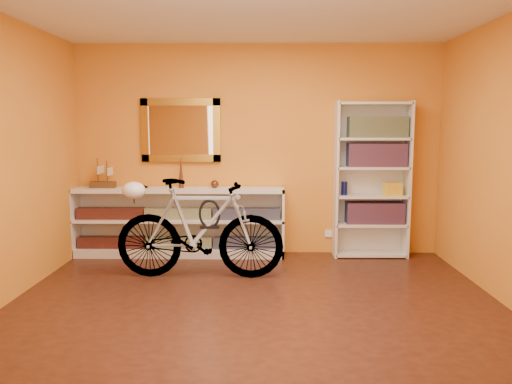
{
  "coord_description": "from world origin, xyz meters",
  "views": [
    {
      "loc": [
        0.08,
        -4.19,
        1.6
      ],
      "look_at": [
        0.0,
        0.7,
        0.95
      ],
      "focal_mm": 34.8,
      "sensor_mm": 36.0,
      "label": 1
    }
  ],
  "objects_px": {
    "bookcase": "(371,180)",
    "helmet": "(134,190)",
    "console_unit": "(179,222)",
    "bicycle": "(200,229)"
  },
  "relations": [
    {
      "from": "bookcase",
      "to": "helmet",
      "type": "xyz_separation_m",
      "value": [
        -2.68,
        -0.91,
        -0.02
      ]
    },
    {
      "from": "console_unit",
      "to": "bicycle",
      "type": "distance_m",
      "value": 0.98
    },
    {
      "from": "helmet",
      "to": "bookcase",
      "type": "bearing_deg",
      "value": 18.67
    },
    {
      "from": "bicycle",
      "to": "helmet",
      "type": "bearing_deg",
      "value": 90.0
    },
    {
      "from": "bookcase",
      "to": "bicycle",
      "type": "bearing_deg",
      "value": -155.12
    },
    {
      "from": "bookcase",
      "to": "bicycle",
      "type": "xyz_separation_m",
      "value": [
        -1.99,
        -0.92,
        -0.42
      ]
    },
    {
      "from": "bicycle",
      "to": "helmet",
      "type": "xyz_separation_m",
      "value": [
        -0.69,
        0.02,
        0.4
      ]
    },
    {
      "from": "console_unit",
      "to": "bookcase",
      "type": "xyz_separation_m",
      "value": [
        2.37,
        0.03,
        0.52
      ]
    },
    {
      "from": "console_unit",
      "to": "bookcase",
      "type": "height_order",
      "value": "bookcase"
    },
    {
      "from": "console_unit",
      "to": "helmet",
      "type": "relative_size",
      "value": 10.76
    }
  ]
}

